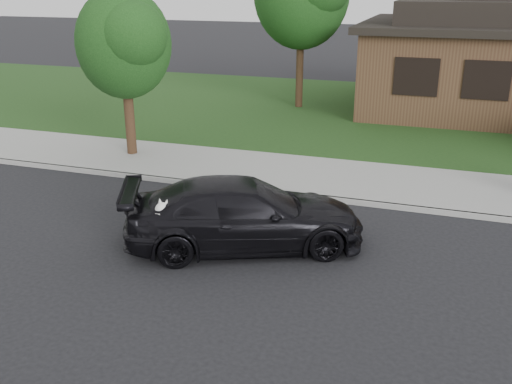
% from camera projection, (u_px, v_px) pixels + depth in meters
% --- Properties ---
extents(ground, '(120.00, 120.00, 0.00)m').
position_uv_depth(ground, '(364.00, 280.00, 9.82)').
color(ground, black).
rests_on(ground, ground).
extents(sidewalk, '(60.00, 3.00, 0.12)m').
position_uv_depth(sidewalk, '(393.00, 184.00, 14.25)').
color(sidewalk, gray).
rests_on(sidewalk, ground).
extents(curb, '(60.00, 0.12, 0.12)m').
position_uv_depth(curb, '(387.00, 206.00, 12.91)').
color(curb, gray).
rests_on(curb, ground).
extents(lawn, '(60.00, 13.00, 0.13)m').
position_uv_depth(lawn, '(415.00, 116.00, 21.36)').
color(lawn, '#193814').
rests_on(lawn, ground).
extents(sedan, '(4.91, 3.55, 1.32)m').
position_uv_depth(sedan, '(244.00, 214.00, 10.88)').
color(sedan, black).
rests_on(sedan, ground).
extents(tree_2, '(2.73, 2.60, 4.59)m').
position_uv_depth(tree_2, '(126.00, 42.00, 15.41)').
color(tree_2, '#332114').
rests_on(tree_2, ground).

